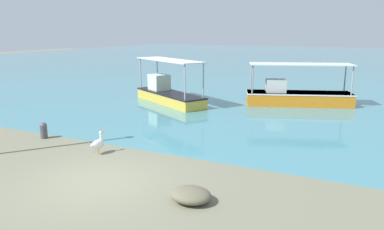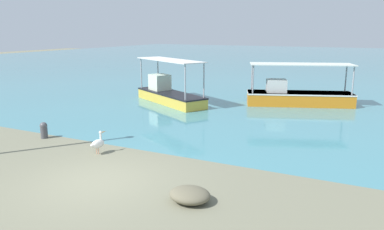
{
  "view_description": "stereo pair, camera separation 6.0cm",
  "coord_description": "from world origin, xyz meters",
  "px_view_note": "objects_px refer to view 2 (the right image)",
  "views": [
    {
      "loc": [
        6.93,
        -7.91,
        4.3
      ],
      "look_at": [
        0.63,
        4.94,
        1.03
      ],
      "focal_mm": 35.0,
      "sensor_mm": 36.0,
      "label": 1
    },
    {
      "loc": [
        6.99,
        -7.88,
        4.3
      ],
      "look_at": [
        0.63,
        4.94,
        1.03
      ],
      "focal_mm": 35.0,
      "sensor_mm": 36.0,
      "label": 2
    }
  ],
  "objects_px": {
    "pelican": "(98,143)",
    "mooring_bollard": "(44,130)",
    "fishing_boat_near_right": "(297,95)",
    "fishing_boat_near_left": "(169,93)",
    "net_pile": "(190,195)"
  },
  "relations": [
    {
      "from": "mooring_bollard",
      "to": "net_pile",
      "type": "xyz_separation_m",
      "value": [
        7.9,
        -2.54,
        -0.16
      ]
    },
    {
      "from": "pelican",
      "to": "mooring_bollard",
      "type": "relative_size",
      "value": 1.21
    },
    {
      "from": "fishing_boat_near_right",
      "to": "mooring_bollard",
      "type": "height_order",
      "value": "fishing_boat_near_right"
    },
    {
      "from": "mooring_bollard",
      "to": "net_pile",
      "type": "bearing_deg",
      "value": -17.8
    },
    {
      "from": "fishing_boat_near_right",
      "to": "net_pile",
      "type": "xyz_separation_m",
      "value": [
        0.08,
        -14.08,
        -0.4
      ]
    },
    {
      "from": "mooring_bollard",
      "to": "fishing_boat_near_right",
      "type": "bearing_deg",
      "value": 55.88
    },
    {
      "from": "fishing_boat_near_right",
      "to": "net_pile",
      "type": "relative_size",
      "value": 5.74
    },
    {
      "from": "fishing_boat_near_right",
      "to": "net_pile",
      "type": "bearing_deg",
      "value": -89.67
    },
    {
      "from": "fishing_boat_near_right",
      "to": "mooring_bollard",
      "type": "bearing_deg",
      "value": -124.12
    },
    {
      "from": "fishing_boat_near_left",
      "to": "mooring_bollard",
      "type": "xyz_separation_m",
      "value": [
        -0.73,
        -8.88,
        -0.25
      ]
    },
    {
      "from": "pelican",
      "to": "net_pile",
      "type": "relative_size",
      "value": 0.74
    },
    {
      "from": "fishing_boat_near_left",
      "to": "net_pile",
      "type": "relative_size",
      "value": 5.25
    },
    {
      "from": "fishing_boat_near_left",
      "to": "pelican",
      "type": "relative_size",
      "value": 7.05
    },
    {
      "from": "pelican",
      "to": "mooring_bollard",
      "type": "height_order",
      "value": "pelican"
    },
    {
      "from": "fishing_boat_near_right",
      "to": "fishing_boat_near_left",
      "type": "height_order",
      "value": "fishing_boat_near_left"
    }
  ]
}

